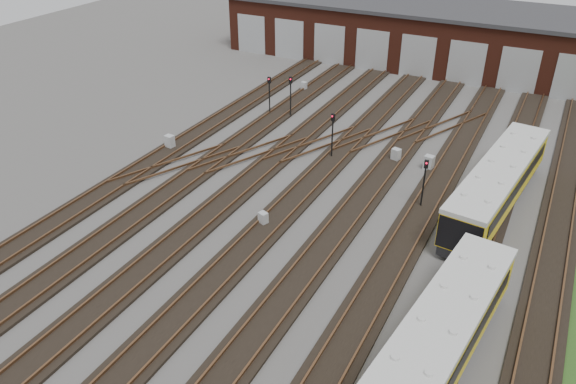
% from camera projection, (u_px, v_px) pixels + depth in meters
% --- Properties ---
extents(ground, '(120.00, 120.00, 0.00)m').
position_uv_depth(ground, '(282.00, 253.00, 32.52)').
color(ground, '#454240').
rests_on(ground, ground).
extents(track_network, '(30.40, 70.00, 0.33)m').
position_uv_depth(track_network, '(284.00, 245.00, 32.98)').
color(track_network, black).
rests_on(track_network, ground).
extents(maintenance_shed, '(51.00, 12.50, 6.35)m').
position_uv_depth(maintenance_shed, '(451.00, 36.00, 61.61)').
color(maintenance_shed, '#4E1E13').
rests_on(maintenance_shed, ground).
extents(metro_train, '(4.35, 46.67, 2.99)m').
position_uv_depth(metro_train, '(432.00, 352.00, 23.38)').
color(metro_train, black).
rests_on(metro_train, ground).
extents(signal_mast_0, '(0.30, 0.29, 3.52)m').
position_uv_depth(signal_mast_0, '(269.00, 91.00, 49.38)').
color(signal_mast_0, black).
rests_on(signal_mast_0, ground).
extents(signal_mast_1, '(0.32, 0.30, 3.68)m').
position_uv_depth(signal_mast_1, '(291.00, 92.00, 48.92)').
color(signal_mast_1, black).
rests_on(signal_mast_1, ground).
extents(signal_mast_2, '(0.32, 0.30, 3.63)m').
position_uv_depth(signal_mast_2, '(333.00, 130.00, 41.89)').
color(signal_mast_2, black).
rests_on(signal_mast_2, ground).
extents(signal_mast_3, '(0.30, 0.28, 3.48)m').
position_uv_depth(signal_mast_3, '(424.00, 178.00, 35.70)').
color(signal_mast_3, black).
rests_on(signal_mast_3, ground).
extents(relay_cabinet_0, '(0.73, 0.63, 1.12)m').
position_uv_depth(relay_cabinet_0, '(170.00, 142.00, 44.21)').
color(relay_cabinet_0, '#ADB0B2').
rests_on(relay_cabinet_0, ground).
extents(relay_cabinet_1, '(0.57, 0.50, 0.86)m').
position_uv_depth(relay_cabinet_1, '(304.00, 86.00, 55.79)').
color(relay_cabinet_1, '#ADB0B2').
rests_on(relay_cabinet_1, ground).
extents(relay_cabinet_2, '(0.65, 0.60, 0.89)m').
position_uv_depth(relay_cabinet_2, '(263.00, 219.00, 34.82)').
color(relay_cabinet_2, '#ADB0B2').
rests_on(relay_cabinet_2, ground).
extents(relay_cabinet_3, '(0.75, 0.66, 1.12)m').
position_uv_depth(relay_cabinet_3, '(429.00, 163.00, 41.13)').
color(relay_cabinet_3, '#ADB0B2').
rests_on(relay_cabinet_3, ground).
extents(relay_cabinet_4, '(0.73, 0.66, 1.03)m').
position_uv_depth(relay_cabinet_4, '(396.00, 155.00, 42.32)').
color(relay_cabinet_4, '#ADB0B2').
rests_on(relay_cabinet_4, ground).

